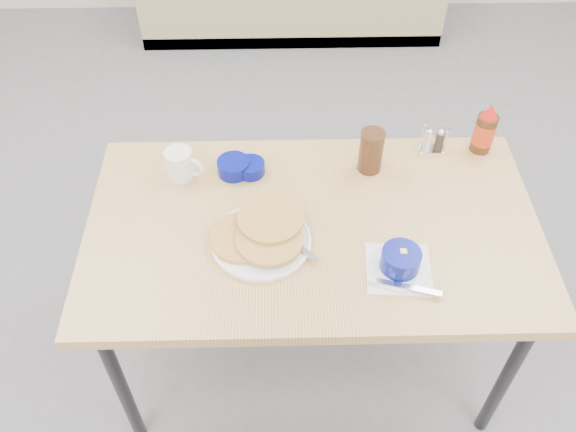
{
  "coord_description": "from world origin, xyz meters",
  "views": [
    {
      "loc": [
        -0.11,
        -1.0,
        2.16
      ],
      "look_at": [
        -0.08,
        0.23,
        0.82
      ],
      "focal_mm": 38.0,
      "sensor_mm": 36.0,
      "label": 1
    }
  ],
  "objects_px": {
    "pancake_plate": "(261,236)",
    "syrup_bottle": "(485,131)",
    "dining_table": "(313,237)",
    "amber_tumbler": "(371,151)",
    "butter_bowl": "(250,168)",
    "condiment_caddy": "(433,141)",
    "coffee_mug": "(181,164)",
    "grits_setting": "(400,263)",
    "creamer_bowl": "(234,167)"
  },
  "relations": [
    {
      "from": "syrup_bottle",
      "to": "dining_table",
      "type": "bearing_deg",
      "value": -150.36
    },
    {
      "from": "grits_setting",
      "to": "condiment_caddy",
      "type": "xyz_separation_m",
      "value": [
        0.19,
        0.52,
        0.0
      ]
    },
    {
      "from": "pancake_plate",
      "to": "condiment_caddy",
      "type": "distance_m",
      "value": 0.71
    },
    {
      "from": "butter_bowl",
      "to": "condiment_caddy",
      "type": "xyz_separation_m",
      "value": [
        0.63,
        0.1,
        0.02
      ]
    },
    {
      "from": "dining_table",
      "to": "pancake_plate",
      "type": "xyz_separation_m",
      "value": [
        -0.16,
        -0.06,
        0.08
      ]
    },
    {
      "from": "pancake_plate",
      "to": "butter_bowl",
      "type": "xyz_separation_m",
      "value": [
        -0.04,
        0.3,
        -0.0
      ]
    },
    {
      "from": "coffee_mug",
      "to": "grits_setting",
      "type": "height_order",
      "value": "coffee_mug"
    },
    {
      "from": "pancake_plate",
      "to": "butter_bowl",
      "type": "bearing_deg",
      "value": 97.08
    },
    {
      "from": "syrup_bottle",
      "to": "creamer_bowl",
      "type": "bearing_deg",
      "value": -173.35
    },
    {
      "from": "creamer_bowl",
      "to": "butter_bowl",
      "type": "height_order",
      "value": "creamer_bowl"
    },
    {
      "from": "pancake_plate",
      "to": "condiment_caddy",
      "type": "height_order",
      "value": "condiment_caddy"
    },
    {
      "from": "dining_table",
      "to": "amber_tumbler",
      "type": "distance_m",
      "value": 0.35
    },
    {
      "from": "pancake_plate",
      "to": "condiment_caddy",
      "type": "relative_size",
      "value": 3.11
    },
    {
      "from": "dining_table",
      "to": "pancake_plate",
      "type": "relative_size",
      "value": 4.34
    },
    {
      "from": "dining_table",
      "to": "syrup_bottle",
      "type": "distance_m",
      "value": 0.7
    },
    {
      "from": "condiment_caddy",
      "to": "amber_tumbler",
      "type": "bearing_deg",
      "value": -157.8
    },
    {
      "from": "butter_bowl",
      "to": "amber_tumbler",
      "type": "distance_m",
      "value": 0.4
    },
    {
      "from": "coffee_mug",
      "to": "condiment_caddy",
      "type": "bearing_deg",
      "value": 7.53
    },
    {
      "from": "amber_tumbler",
      "to": "condiment_caddy",
      "type": "relative_size",
      "value": 1.45
    },
    {
      "from": "dining_table",
      "to": "grits_setting",
      "type": "xyz_separation_m",
      "value": [
        0.24,
        -0.18,
        0.1
      ]
    },
    {
      "from": "creamer_bowl",
      "to": "syrup_bottle",
      "type": "xyz_separation_m",
      "value": [
        0.85,
        0.1,
        0.06
      ]
    },
    {
      "from": "butter_bowl",
      "to": "syrup_bottle",
      "type": "height_order",
      "value": "syrup_bottle"
    },
    {
      "from": "condiment_caddy",
      "to": "butter_bowl",
      "type": "bearing_deg",
      "value": -169.96
    },
    {
      "from": "coffee_mug",
      "to": "butter_bowl",
      "type": "relative_size",
      "value": 1.35
    },
    {
      "from": "dining_table",
      "to": "amber_tumbler",
      "type": "bearing_deg",
      "value": 51.3
    },
    {
      "from": "pancake_plate",
      "to": "syrup_bottle",
      "type": "distance_m",
      "value": 0.86
    },
    {
      "from": "dining_table",
      "to": "butter_bowl",
      "type": "height_order",
      "value": "butter_bowl"
    },
    {
      "from": "pancake_plate",
      "to": "grits_setting",
      "type": "distance_m",
      "value": 0.41
    },
    {
      "from": "pancake_plate",
      "to": "grits_setting",
      "type": "relative_size",
      "value": 1.54
    },
    {
      "from": "pancake_plate",
      "to": "creamer_bowl",
      "type": "bearing_deg",
      "value": 107.13
    },
    {
      "from": "creamer_bowl",
      "to": "butter_bowl",
      "type": "bearing_deg",
      "value": -2.3
    },
    {
      "from": "dining_table",
      "to": "pancake_plate",
      "type": "distance_m",
      "value": 0.19
    },
    {
      "from": "amber_tumbler",
      "to": "condiment_caddy",
      "type": "distance_m",
      "value": 0.25
    },
    {
      "from": "grits_setting",
      "to": "condiment_caddy",
      "type": "bearing_deg",
      "value": 69.86
    },
    {
      "from": "dining_table",
      "to": "butter_bowl",
      "type": "distance_m",
      "value": 0.32
    },
    {
      "from": "coffee_mug",
      "to": "grits_setting",
      "type": "distance_m",
      "value": 0.78
    },
    {
      "from": "coffee_mug",
      "to": "grits_setting",
      "type": "xyz_separation_m",
      "value": [
        0.66,
        -0.41,
        -0.02
      ]
    },
    {
      "from": "coffee_mug",
      "to": "creamer_bowl",
      "type": "xyz_separation_m",
      "value": [
        0.17,
        0.01,
        -0.03
      ]
    },
    {
      "from": "grits_setting",
      "to": "amber_tumbler",
      "type": "height_order",
      "value": "amber_tumbler"
    },
    {
      "from": "creamer_bowl",
      "to": "butter_bowl",
      "type": "xyz_separation_m",
      "value": [
        0.06,
        -0.0,
        -0.0
      ]
    },
    {
      "from": "butter_bowl",
      "to": "condiment_caddy",
      "type": "height_order",
      "value": "condiment_caddy"
    },
    {
      "from": "coffee_mug",
      "to": "creamer_bowl",
      "type": "relative_size",
      "value": 1.19
    },
    {
      "from": "butter_bowl",
      "to": "syrup_bottle",
      "type": "distance_m",
      "value": 0.8
    },
    {
      "from": "amber_tumbler",
      "to": "syrup_bottle",
      "type": "relative_size",
      "value": 0.8
    },
    {
      "from": "coffee_mug",
      "to": "creamer_bowl",
      "type": "distance_m",
      "value": 0.17
    },
    {
      "from": "creamer_bowl",
      "to": "butter_bowl",
      "type": "relative_size",
      "value": 1.14
    },
    {
      "from": "coffee_mug",
      "to": "creamer_bowl",
      "type": "height_order",
      "value": "coffee_mug"
    },
    {
      "from": "creamer_bowl",
      "to": "condiment_caddy",
      "type": "bearing_deg",
      "value": 8.39
    },
    {
      "from": "condiment_caddy",
      "to": "syrup_bottle",
      "type": "xyz_separation_m",
      "value": [
        0.17,
        -0.0,
        0.04
      ]
    },
    {
      "from": "syrup_bottle",
      "to": "coffee_mug",
      "type": "bearing_deg",
      "value": -173.78
    }
  ]
}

